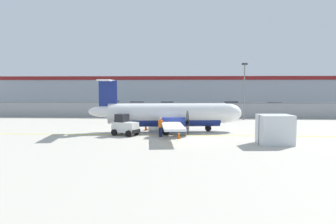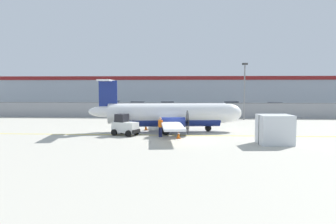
{
  "view_description": "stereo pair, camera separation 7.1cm",
  "coord_description": "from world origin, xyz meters",
  "px_view_note": "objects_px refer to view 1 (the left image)",
  "views": [
    {
      "loc": [
        0.38,
        -26.59,
        4.31
      ],
      "look_at": [
        -1.46,
        5.29,
        1.8
      ],
      "focal_mm": 35.0,
      "sensor_mm": 36.0,
      "label": 1
    },
    {
      "loc": [
        0.45,
        -26.59,
        4.31
      ],
      "look_at": [
        -1.46,
        5.29,
        1.8
      ],
      "focal_mm": 35.0,
      "sensor_mm": 36.0,
      "label": 2
    }
  ],
  "objects_px": {
    "parked_car_1": "(138,106)",
    "parked_car_2": "(168,106)",
    "parked_car_3": "(210,108)",
    "apron_light_pole": "(244,86)",
    "parked_car_5": "(274,107)",
    "cargo_container": "(275,130)",
    "parked_car_0": "(113,105)",
    "parked_car_4": "(232,106)",
    "traffic_cone_near_left": "(179,135)",
    "ground_crew_worker": "(161,126)",
    "baggage_tug": "(125,126)",
    "commuter_airplane": "(170,115)",
    "traffic_cone_near_right": "(146,127)"
  },
  "relations": [
    {
      "from": "traffic_cone_near_right",
      "to": "parked_car_0",
      "type": "xyz_separation_m",
      "value": [
        -9.7,
        28.33,
        0.58
      ]
    },
    {
      "from": "parked_car_4",
      "to": "parked_car_1",
      "type": "bearing_deg",
      "value": -179.39
    },
    {
      "from": "traffic_cone_near_left",
      "to": "traffic_cone_near_right",
      "type": "xyz_separation_m",
      "value": [
        -3.35,
        4.86,
        0.0
      ]
    },
    {
      "from": "ground_crew_worker",
      "to": "parked_car_5",
      "type": "height_order",
      "value": "same"
    },
    {
      "from": "ground_crew_worker",
      "to": "parked_car_1",
      "type": "distance_m",
      "value": 29.21
    },
    {
      "from": "commuter_airplane",
      "to": "parked_car_2",
      "type": "xyz_separation_m",
      "value": [
        -1.73,
        25.48,
        -0.71
      ]
    },
    {
      "from": "parked_car_2",
      "to": "parked_car_3",
      "type": "distance_m",
      "value": 8.48
    },
    {
      "from": "ground_crew_worker",
      "to": "parked_car_5",
      "type": "xyz_separation_m",
      "value": [
        16.61,
        27.41,
        -0.06
      ]
    },
    {
      "from": "parked_car_0",
      "to": "parked_car_5",
      "type": "xyz_separation_m",
      "value": [
        28.09,
        -5.17,
        0.0
      ]
    },
    {
      "from": "ground_crew_worker",
      "to": "traffic_cone_near_left",
      "type": "xyz_separation_m",
      "value": [
        1.56,
        -0.61,
        -0.64
      ]
    },
    {
      "from": "parked_car_5",
      "to": "parked_car_1",
      "type": "bearing_deg",
      "value": 2.94
    },
    {
      "from": "parked_car_4",
      "to": "apron_light_pole",
      "type": "xyz_separation_m",
      "value": [
        -0.52,
        -15.21,
        3.41
      ]
    },
    {
      "from": "traffic_cone_near_right",
      "to": "parked_car_2",
      "type": "relative_size",
      "value": 0.15
    },
    {
      "from": "parked_car_0",
      "to": "parked_car_4",
      "type": "height_order",
      "value": "same"
    },
    {
      "from": "traffic_cone_near_left",
      "to": "cargo_container",
      "type": "bearing_deg",
      "value": -17.63
    },
    {
      "from": "parked_car_5",
      "to": "apron_light_pole",
      "type": "height_order",
      "value": "apron_light_pole"
    },
    {
      "from": "parked_car_2",
      "to": "apron_light_pole",
      "type": "distance_m",
      "value": 17.92
    },
    {
      "from": "parked_car_3",
      "to": "apron_light_pole",
      "type": "bearing_deg",
      "value": 111.12
    },
    {
      "from": "cargo_container",
      "to": "traffic_cone_near_left",
      "type": "bearing_deg",
      "value": 157.43
    },
    {
      "from": "cargo_container",
      "to": "parked_car_5",
      "type": "distance_m",
      "value": 31.31
    },
    {
      "from": "baggage_tug",
      "to": "parked_car_1",
      "type": "xyz_separation_m",
      "value": [
        -3.0,
        27.72,
        0.04
      ]
    },
    {
      "from": "baggage_tug",
      "to": "parked_car_3",
      "type": "bearing_deg",
      "value": 92.51
    },
    {
      "from": "parked_car_0",
      "to": "parked_car_3",
      "type": "relative_size",
      "value": 1.01
    },
    {
      "from": "parked_car_3",
      "to": "traffic_cone_near_right",
      "type": "bearing_deg",
      "value": 68.01
    },
    {
      "from": "parked_car_5",
      "to": "parked_car_4",
      "type": "bearing_deg",
      "value": -16.5
    },
    {
      "from": "parked_car_1",
      "to": "parked_car_5",
      "type": "xyz_separation_m",
      "value": [
        22.84,
        -1.12,
        0.0
      ]
    },
    {
      "from": "parked_car_1",
      "to": "parked_car_3",
      "type": "height_order",
      "value": "same"
    },
    {
      "from": "commuter_airplane",
      "to": "parked_car_1",
      "type": "xyz_separation_m",
      "value": [
        -6.88,
        25.13,
        -0.71
      ]
    },
    {
      "from": "commuter_airplane",
      "to": "parked_car_5",
      "type": "relative_size",
      "value": 3.7
    },
    {
      "from": "parked_car_2",
      "to": "parked_car_5",
      "type": "distance_m",
      "value": 17.75
    },
    {
      "from": "ground_crew_worker",
      "to": "parked_car_3",
      "type": "relative_size",
      "value": 0.4
    },
    {
      "from": "apron_light_pole",
      "to": "parked_car_5",
      "type": "bearing_deg",
      "value": 60.63
    },
    {
      "from": "ground_crew_worker",
      "to": "baggage_tug",
      "type": "bearing_deg",
      "value": 119.36
    },
    {
      "from": "cargo_container",
      "to": "apron_light_pole",
      "type": "bearing_deg",
      "value": 82.63
    },
    {
      "from": "parked_car_4",
      "to": "apron_light_pole",
      "type": "relative_size",
      "value": 0.6
    },
    {
      "from": "parked_car_1",
      "to": "parked_car_3",
      "type": "distance_m",
      "value": 12.91
    },
    {
      "from": "parked_car_3",
      "to": "parked_car_4",
      "type": "height_order",
      "value": "same"
    },
    {
      "from": "parked_car_4",
      "to": "commuter_airplane",
      "type": "bearing_deg",
      "value": -114.27
    },
    {
      "from": "baggage_tug",
      "to": "parked_car_5",
      "type": "bearing_deg",
      "value": 77.19
    },
    {
      "from": "traffic_cone_near_left",
      "to": "parked_car_1",
      "type": "height_order",
      "value": "parked_car_1"
    },
    {
      "from": "parked_car_3",
      "to": "parked_car_4",
      "type": "relative_size",
      "value": 0.98
    },
    {
      "from": "commuter_airplane",
      "to": "ground_crew_worker",
      "type": "bearing_deg",
      "value": -107.52
    },
    {
      "from": "cargo_container",
      "to": "parked_car_1",
      "type": "relative_size",
      "value": 0.61
    },
    {
      "from": "ground_crew_worker",
      "to": "parked_car_3",
      "type": "height_order",
      "value": "same"
    },
    {
      "from": "parked_car_1",
      "to": "cargo_container",
      "type": "bearing_deg",
      "value": -64.6
    },
    {
      "from": "parked_car_3",
      "to": "parked_car_0",
      "type": "bearing_deg",
      "value": -27.08
    },
    {
      "from": "parked_car_1",
      "to": "commuter_airplane",
      "type": "bearing_deg",
      "value": -74.84
    },
    {
      "from": "parked_car_0",
      "to": "apron_light_pole",
      "type": "bearing_deg",
      "value": -37.69
    },
    {
      "from": "parked_car_1",
      "to": "parked_car_2",
      "type": "xyz_separation_m",
      "value": [
        5.15,
        0.35,
        0.0
      ]
    },
    {
      "from": "parked_car_4",
      "to": "parked_car_3",
      "type": "bearing_deg",
      "value": -129.56
    }
  ]
}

